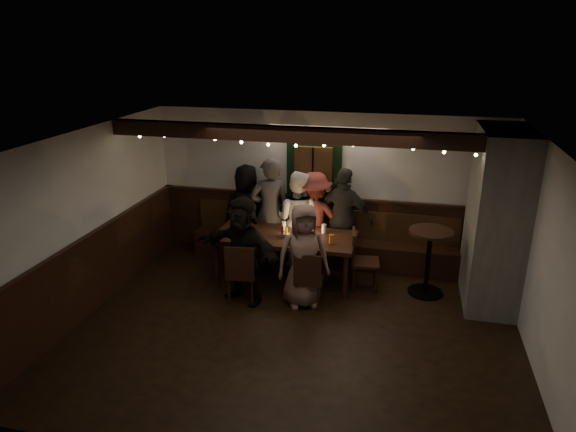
% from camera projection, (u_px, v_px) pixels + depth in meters
% --- Properties ---
extents(room, '(6.02, 5.01, 2.62)m').
position_uv_depth(room, '(383.00, 226.00, 7.73)').
color(room, black).
rests_on(room, ground).
extents(dining_table, '(2.22, 0.95, 0.96)m').
position_uv_depth(dining_table, '(285.00, 239.00, 8.16)').
color(dining_table, black).
rests_on(dining_table, ground).
extents(chair_near_left, '(0.48, 0.48, 0.94)m').
position_uv_depth(chair_near_left, '(241.00, 270.00, 7.54)').
color(chair_near_left, black).
rests_on(chair_near_left, ground).
extents(chair_near_right, '(0.41, 0.41, 0.88)m').
position_uv_depth(chair_near_right, '(308.00, 277.00, 7.42)').
color(chair_near_right, black).
rests_on(chair_near_right, ground).
extents(chair_end, '(0.48, 0.48, 0.96)m').
position_uv_depth(chair_end, '(359.00, 256.00, 8.00)').
color(chair_end, black).
rests_on(chair_end, ground).
extents(high_top, '(0.66, 0.66, 1.05)m').
position_uv_depth(high_top, '(429.00, 254.00, 7.78)').
color(high_top, black).
rests_on(high_top, ground).
extents(person_a, '(0.98, 0.84, 1.70)m').
position_uv_depth(person_a, '(247.00, 212.00, 9.02)').
color(person_a, black).
rests_on(person_a, ground).
extents(person_b, '(0.81, 0.69, 1.88)m').
position_uv_depth(person_b, '(270.00, 212.00, 8.78)').
color(person_b, '#38383B').
rests_on(person_b, ground).
extents(person_c, '(0.90, 0.75, 1.68)m').
position_uv_depth(person_c, '(298.00, 219.00, 8.72)').
color(person_c, white).
rests_on(person_c, ground).
extents(person_d, '(1.19, 0.87, 1.65)m').
position_uv_depth(person_d, '(314.00, 219.00, 8.77)').
color(person_d, maroon).
rests_on(person_d, ground).
extents(person_e, '(1.09, 0.66, 1.74)m').
position_uv_depth(person_e, '(344.00, 219.00, 8.65)').
color(person_e, '#29292A').
rests_on(person_e, ground).
extents(person_f, '(1.58, 1.05, 1.63)m').
position_uv_depth(person_f, '(243.00, 250.00, 7.54)').
color(person_f, black).
rests_on(person_f, ground).
extents(person_g, '(0.90, 0.76, 1.57)m').
position_uv_depth(person_g, '(303.00, 256.00, 7.42)').
color(person_g, '#836356').
rests_on(person_g, ground).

